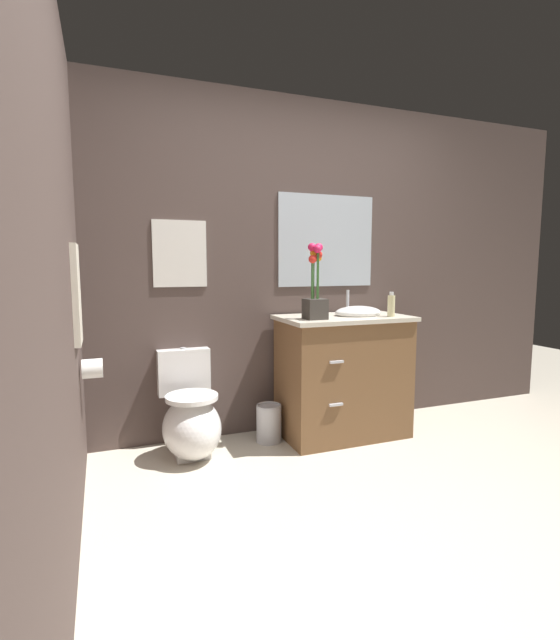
# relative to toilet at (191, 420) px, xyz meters

# --- Properties ---
(ground_plane) EXTENTS (10.03, 10.03, 0.00)m
(ground_plane) POSITION_rel_toilet_xyz_m (0.85, -1.30, -0.24)
(ground_plane) COLOR beige
(wall_back) EXTENTS (4.68, 0.05, 2.50)m
(wall_back) POSITION_rel_toilet_xyz_m (1.05, 0.30, 1.01)
(wall_back) COLOR #4C3D38
(wall_back) RESTS_ON ground_plane
(wall_left) EXTENTS (0.05, 4.40, 2.50)m
(wall_left) POSITION_rel_toilet_xyz_m (-0.68, -0.83, 1.01)
(wall_left) COLOR #4C3D38
(wall_left) RESTS_ON ground_plane
(toilet) EXTENTS (0.38, 0.59, 0.69)m
(toilet) POSITION_rel_toilet_xyz_m (0.00, 0.00, 0.00)
(toilet) COLOR white
(toilet) RESTS_ON ground_plane
(vanity_cabinet) EXTENTS (0.94, 0.56, 1.07)m
(vanity_cabinet) POSITION_rel_toilet_xyz_m (1.13, -0.03, 0.22)
(vanity_cabinet) COLOR brown
(vanity_cabinet) RESTS_ON ground_plane
(flower_vase) EXTENTS (0.14, 0.14, 0.52)m
(flower_vase) POSITION_rel_toilet_xyz_m (0.85, -0.13, 0.84)
(flower_vase) COLOR #38332D
(flower_vase) RESTS_ON vanity_cabinet
(soap_bottle) EXTENTS (0.05, 0.05, 0.18)m
(soap_bottle) POSITION_rel_toilet_xyz_m (1.42, -0.19, 0.73)
(soap_bottle) COLOR beige
(soap_bottle) RESTS_ON vanity_cabinet
(trash_bin) EXTENTS (0.18, 0.18, 0.27)m
(trash_bin) POSITION_rel_toilet_xyz_m (0.57, 0.04, -0.11)
(trash_bin) COLOR #B7B7BC
(trash_bin) RESTS_ON ground_plane
(wall_poster) EXTENTS (0.37, 0.01, 0.46)m
(wall_poster) POSITION_rel_toilet_xyz_m (0.00, 0.27, 1.10)
(wall_poster) COLOR silver
(wall_mirror) EXTENTS (0.80, 0.01, 0.70)m
(wall_mirror) POSITION_rel_toilet_xyz_m (1.13, 0.27, 1.21)
(wall_mirror) COLOR #B2BCC6
(hanging_towel) EXTENTS (0.03, 0.28, 0.52)m
(hanging_towel) POSITION_rel_toilet_xyz_m (-0.64, -0.36, 0.87)
(hanging_towel) COLOR beige
(toilet_paper_roll) EXTENTS (0.11, 0.11, 0.11)m
(toilet_paper_roll) POSITION_rel_toilet_xyz_m (-0.58, -0.20, 0.44)
(toilet_paper_roll) COLOR white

